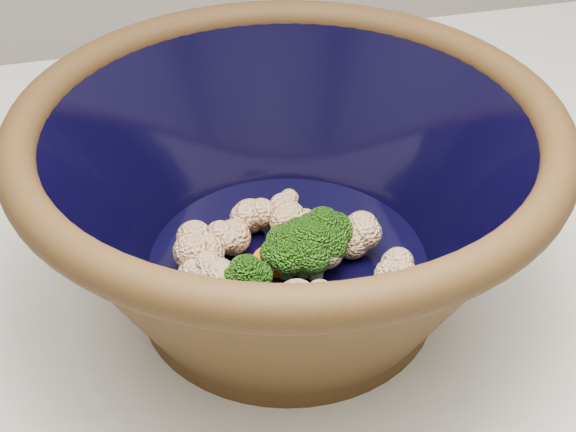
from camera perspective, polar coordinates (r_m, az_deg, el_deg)
The scene contains 2 objects.
mixing_bowl at distance 0.60m, azimuth -0.00°, elevation 1.28°, with size 0.44×0.44×0.18m.
vegetable_pile at distance 0.61m, azimuth 0.08°, elevation -2.77°, with size 0.17×0.17×0.05m.
Camera 1 is at (-0.13, -0.36, 1.35)m, focal length 50.00 mm.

